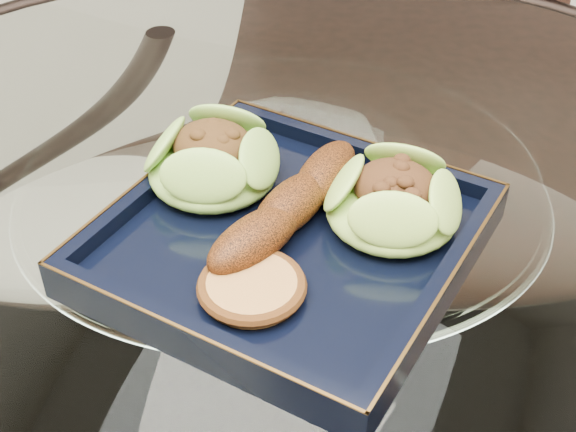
% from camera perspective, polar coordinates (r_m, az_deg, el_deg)
% --- Properties ---
extents(dining_table, '(1.13, 1.13, 0.77)m').
position_cam_1_polar(dining_table, '(0.79, -0.36, -9.75)').
color(dining_table, white).
rests_on(dining_table, ground).
extents(dining_chair, '(0.60, 0.60, 1.07)m').
position_cam_1_polar(dining_chair, '(1.14, 8.82, 7.10)').
color(dining_chair, black).
rests_on(dining_chair, ground).
extents(navy_plate, '(0.30, 0.30, 0.02)m').
position_cam_1_polar(navy_plate, '(0.64, 0.00, -2.07)').
color(navy_plate, black).
rests_on(navy_plate, dining_table).
extents(lettuce_wrap_left, '(0.13, 0.13, 0.04)m').
position_cam_1_polar(lettuce_wrap_left, '(0.68, -5.38, 3.71)').
color(lettuce_wrap_left, '#5B942B').
rests_on(lettuce_wrap_left, navy_plate).
extents(lettuce_wrap_right, '(0.13, 0.13, 0.04)m').
position_cam_1_polar(lettuce_wrap_right, '(0.64, 7.46, 0.81)').
color(lettuce_wrap_right, '#7BB033').
rests_on(lettuce_wrap_right, navy_plate).
extents(roasted_plantain, '(0.07, 0.19, 0.03)m').
position_cam_1_polar(roasted_plantain, '(0.64, 0.25, 0.82)').
color(roasted_plantain, '#5C2709').
rests_on(roasted_plantain, navy_plate).
extents(crumb_patty, '(0.08, 0.08, 0.01)m').
position_cam_1_polar(crumb_patty, '(0.58, -2.59, -5.14)').
color(crumb_patty, '#CD7F44').
rests_on(crumb_patty, navy_plate).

